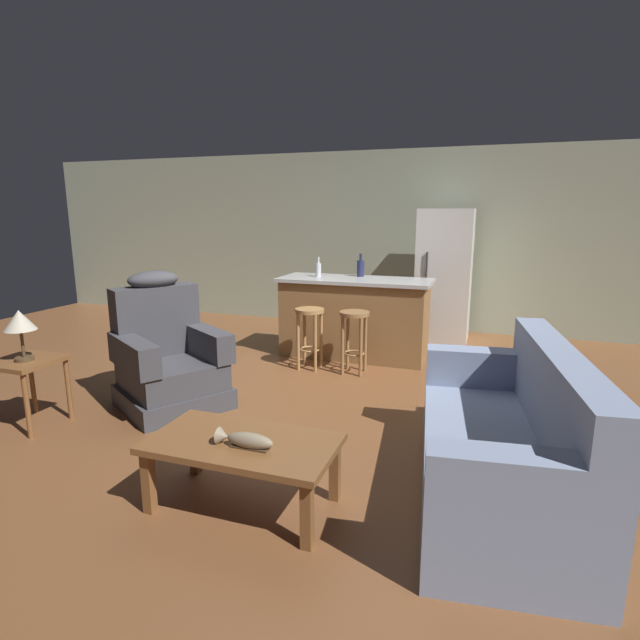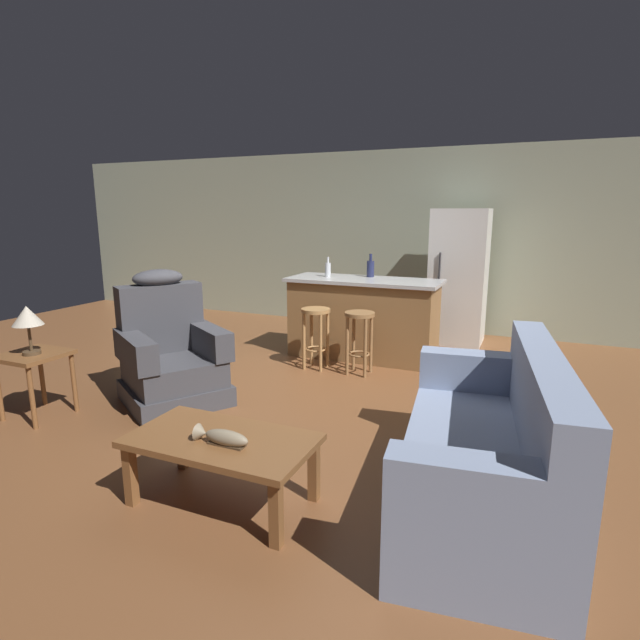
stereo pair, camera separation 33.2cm
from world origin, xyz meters
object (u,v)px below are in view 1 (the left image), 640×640
(fish_figurine, at_px, (245,440))
(bar_stool_left, at_px, (310,327))
(end_table, at_px, (27,371))
(refrigerator, at_px, (444,276))
(recliner_near_lamp, at_px, (168,359))
(coffee_table, at_px, (243,449))
(table_lamp, at_px, (20,323))
(couch, at_px, (506,445))
(bottle_tall_green, at_px, (361,268))
(bottle_short_amber, at_px, (318,269))
(bar_stool_right, at_px, (354,331))
(kitchen_island, at_px, (354,318))

(fish_figurine, height_order, bar_stool_left, bar_stool_left)
(end_table, distance_m, refrigerator, 4.96)
(recliner_near_lamp, bearing_deg, coffee_table, -9.17)
(table_lamp, bearing_deg, couch, 2.71)
(bottle_tall_green, xyz_separation_m, bottle_short_amber, (-0.48, -0.18, -0.02))
(bottle_tall_green, height_order, bottle_short_amber, bottle_tall_green)
(fish_figurine, bearing_deg, bar_stool_right, 92.21)
(bar_stool_left, bearing_deg, recliner_near_lamp, -120.93)
(bottle_tall_green, bearing_deg, bar_stool_left, -113.12)
(kitchen_island, distance_m, bar_stool_right, 0.65)
(coffee_table, relative_size, refrigerator, 0.62)
(bottle_tall_green, bearing_deg, recliner_near_lamp, -118.16)
(bottle_tall_green, distance_m, bottle_short_amber, 0.51)
(end_table, distance_m, table_lamp, 0.41)
(recliner_near_lamp, distance_m, bottle_short_amber, 2.26)
(end_table, xyz_separation_m, kitchen_island, (1.97, 2.80, 0.02))
(refrigerator, bearing_deg, end_table, -125.82)
(couch, distance_m, bar_stool_left, 2.87)
(fish_figurine, distance_m, couch, 1.57)
(coffee_table, xyz_separation_m, bottle_short_amber, (-0.68, 3.29, 0.68))
(recliner_near_lamp, height_order, refrigerator, refrigerator)
(kitchen_island, relative_size, bottle_short_amber, 7.55)
(coffee_table, xyz_separation_m, bar_stool_right, (-0.05, 2.65, 0.11))
(bottle_short_amber, bearing_deg, fish_figurine, -77.62)
(end_table, xyz_separation_m, bar_stool_right, (2.14, 2.17, 0.01))
(end_table, bearing_deg, recliner_near_lamp, 44.04)
(recliner_near_lamp, relative_size, end_table, 2.14)
(coffee_table, bearing_deg, bar_stool_right, 91.11)
(bar_stool_left, bearing_deg, table_lamp, -126.06)
(kitchen_island, bearing_deg, refrigerator, 52.63)
(end_table, height_order, bar_stool_left, bar_stool_left)
(table_lamp, xyz_separation_m, bottle_short_amber, (1.48, 2.85, 0.17))
(end_table, bearing_deg, bottle_short_amber, 61.83)
(bottle_tall_green, bearing_deg, table_lamp, -122.86)
(table_lamp, xyz_separation_m, bar_stool_left, (1.61, 2.21, -0.40))
(fish_figurine, relative_size, bar_stool_right, 0.50)
(couch, distance_m, table_lamp, 3.67)
(table_lamp, bearing_deg, fish_figurine, -13.02)
(coffee_table, height_order, refrigerator, refrigerator)
(coffee_table, distance_m, refrigerator, 4.56)
(kitchen_island, xyz_separation_m, bottle_tall_green, (0.02, 0.20, 0.58))
(coffee_table, bearing_deg, bottle_tall_green, 93.40)
(coffee_table, relative_size, bottle_tall_green, 3.96)
(bar_stool_left, height_order, bottle_tall_green, bottle_tall_green)
(bar_stool_right, bearing_deg, recliner_near_lamp, -133.84)
(recliner_near_lamp, xyz_separation_m, refrigerator, (2.10, 3.24, 0.46))
(recliner_near_lamp, height_order, end_table, recliner_near_lamp)
(table_lamp, xyz_separation_m, bottle_tall_green, (1.96, 3.03, 0.19))
(fish_figurine, xyz_separation_m, bottle_short_amber, (-0.74, 3.37, 0.58))
(coffee_table, relative_size, bar_stool_left, 1.62)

